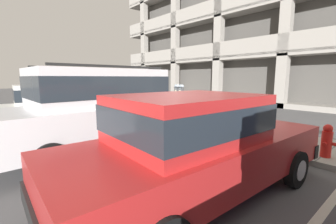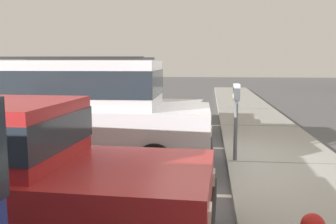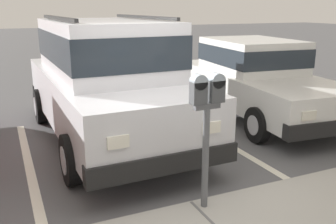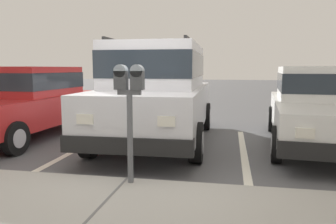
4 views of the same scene
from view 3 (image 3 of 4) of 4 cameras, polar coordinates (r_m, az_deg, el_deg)
The scene contains 5 objects.
ground_plane at distance 4.46m, azimuth 2.15°, elevation -14.17°, with size 80.00×80.00×0.10m.
parking_stall_lines at distance 5.32m, azimuth -20.08°, elevation -9.34°, with size 12.33×4.80×0.01m.
silver_suv at distance 6.25m, azimuth -9.52°, elevation 5.52°, with size 2.10×4.82×2.03m.
red_sedan at distance 7.86m, azimuth 13.16°, elevation 5.40°, with size 2.14×4.62×1.54m.
parking_meter_near at distance 3.73m, azimuth 5.93°, elevation 0.35°, with size 0.35×0.12×1.43m.
Camera 3 is at (1.73, 3.46, 2.17)m, focal length 40.00 mm.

